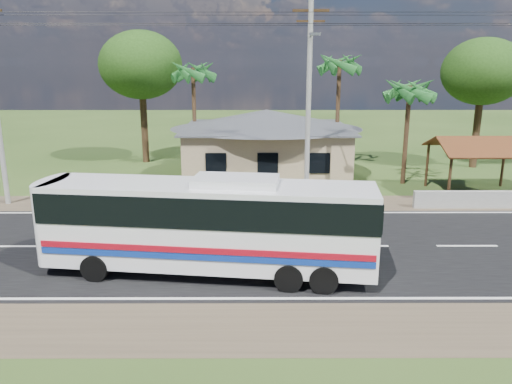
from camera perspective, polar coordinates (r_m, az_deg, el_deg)
ground at (r=20.64m, az=-0.83°, el=-6.26°), size 120.00×120.00×0.00m
road at (r=20.64m, az=-0.83°, el=-6.23°), size 120.00×16.00×0.03m
house at (r=32.63m, az=1.18°, el=6.33°), size 12.40×10.00×5.00m
waiting_shed at (r=30.92m, az=24.30°, el=4.73°), size 5.20×4.48×3.35m
concrete_barrier at (r=28.37m, az=24.33°, el=-0.78°), size 7.00×0.30×0.90m
utility_poles at (r=25.93m, az=5.31°, el=11.06°), size 32.80×2.22×11.00m
palm_near at (r=31.71m, az=17.14°, el=11.03°), size 2.80×2.80×6.70m
palm_mid at (r=35.25m, az=9.53°, el=14.12°), size 2.80×2.80×8.20m
palm_far at (r=35.54m, az=-7.21°, el=13.43°), size 2.80×2.80×7.70m
tree_behind_house at (r=38.18m, az=-13.01°, el=13.92°), size 6.00×6.00×9.61m
tree_behind_shed at (r=38.64m, az=24.51°, el=12.36°), size 5.60×5.60×9.02m
coach_bus at (r=17.50m, az=-5.35°, el=-3.10°), size 11.75×3.87×3.58m
motorcycle at (r=26.71m, az=-1.70°, el=-0.37°), size 1.75×0.81×0.89m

